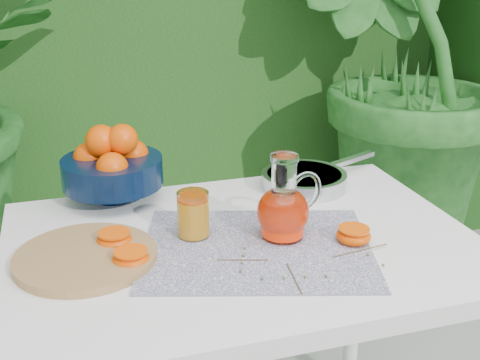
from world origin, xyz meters
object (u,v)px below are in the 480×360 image
object	(u,v)px
fruit_bowl	(112,165)
white_table	(243,273)
cutting_board	(86,257)
saute_pan	(305,179)
juice_pitcher	(284,209)

from	to	relation	value
fruit_bowl	white_table	bearing A→B (deg)	-52.04
cutting_board	saute_pan	bearing A→B (deg)	22.75
white_table	juice_pitcher	distance (m)	0.17
juice_pitcher	saute_pan	bearing A→B (deg)	58.54
juice_pitcher	white_table	bearing A→B (deg)	168.97
fruit_bowl	saute_pan	xyz separation A→B (m)	(0.48, -0.07, -0.07)
white_table	juice_pitcher	xyz separation A→B (m)	(0.09, -0.02, 0.15)
fruit_bowl	saute_pan	world-z (taller)	fruit_bowl
white_table	saute_pan	xyz separation A→B (m)	(0.24, 0.24, 0.10)
fruit_bowl	juice_pitcher	world-z (taller)	fruit_bowl
cutting_board	fruit_bowl	bearing A→B (deg)	73.89
cutting_board	saute_pan	xyz separation A→B (m)	(0.57, 0.24, 0.01)
white_table	cutting_board	xyz separation A→B (m)	(-0.33, 0.00, 0.09)
white_table	saute_pan	size ratio (longest dim) A/B	2.49
cutting_board	juice_pitcher	size ratio (longest dim) A/B	1.53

